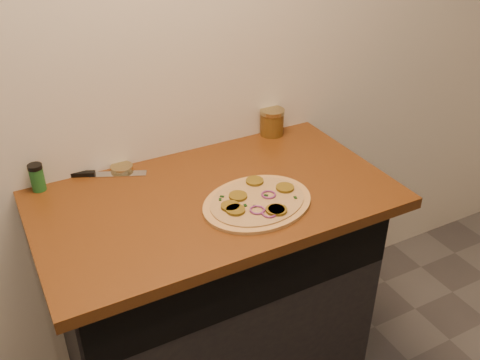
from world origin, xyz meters
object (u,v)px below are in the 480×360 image
pizza (257,202)px  chefs_knife (98,174)px  salsa_jar (272,122)px  spice_shaker (37,177)px

pizza → chefs_knife: pizza is taller
salsa_jar → spice_shaker: size_ratio=1.11×
chefs_knife → spice_shaker: 0.21m
chefs_knife → salsa_jar: bearing=-0.2°
salsa_jar → spice_shaker: bearing=180.0°
spice_shaker → salsa_jar: bearing=0.0°
chefs_knife → spice_shaker: spice_shaker is taller
chefs_knife → spice_shaker: bearing=-179.3°
salsa_jar → pizza: bearing=-125.9°
salsa_jar → spice_shaker: (-0.92, 0.00, -0.01)m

